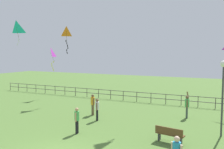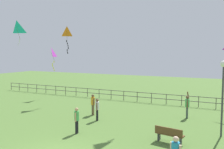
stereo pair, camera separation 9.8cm
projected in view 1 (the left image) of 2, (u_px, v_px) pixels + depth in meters
name	position (u px, v px, depth m)	size (l,w,h in m)	color
lamppost	(223.00, 81.00, 13.58)	(0.36, 0.36, 4.28)	#38383D
park_bench	(170.00, 134.00, 12.80)	(1.55, 0.66, 0.85)	brown
person_2	(97.00, 108.00, 16.97)	(0.28, 0.44, 1.54)	black
person_3	(77.00, 119.00, 14.25)	(0.28, 0.46, 1.53)	black
person_4	(93.00, 103.00, 18.49)	(0.40, 0.32, 1.59)	brown
person_5	(187.00, 105.00, 17.66)	(0.30, 0.51, 1.91)	#3F4C47
kite_0	(51.00, 54.00, 25.93)	(0.74, 0.82, 2.47)	#B22DB2
kite_2	(67.00, 33.00, 22.99)	(0.75, 0.65, 2.59)	orange
kite_7	(16.00, 28.00, 22.25)	(1.11, 0.92, 2.23)	#19B2B2
waterfront_railing	(144.00, 96.00, 23.33)	(36.01, 0.06, 0.95)	#4C4742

